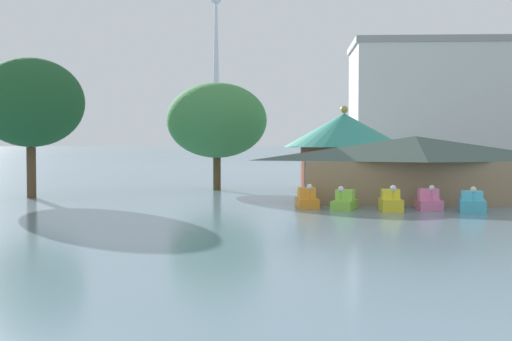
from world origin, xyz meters
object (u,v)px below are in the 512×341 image
pedal_boat_yellow (391,202)px  boathouse (415,168)px  pedal_boat_orange (307,200)px  pedal_boat_lime (345,201)px  pedal_boat_pink (429,201)px  distant_broadcast_tower (216,37)px  shoreline_tree_mid (217,120)px  green_roof_pavilion (344,146)px  shoreline_tree_tall_left (31,103)px  pedal_boat_cyan (472,203)px  background_building_block (465,106)px

pedal_boat_yellow → boathouse: boathouse is taller
pedal_boat_orange → pedal_boat_yellow: (5.37, -1.86, 0.02)m
pedal_boat_lime → pedal_boat_yellow: size_ratio=1.23×
pedal_boat_orange → pedal_boat_yellow: bearing=63.3°
pedal_boat_pink → distant_broadcast_tower: 364.37m
shoreline_tree_mid → distant_broadcast_tower: (-35.27, 336.48, 58.40)m
pedal_boat_pink → green_roof_pavilion: green_roof_pavilion is taller
pedal_boat_lime → pedal_boat_yellow: pedal_boat_yellow is taller
pedal_boat_lime → boathouse: (5.55, 5.25, 2.05)m
pedal_boat_lime → pedal_boat_yellow: 3.06m
pedal_boat_orange → pedal_boat_pink: pedal_boat_orange is taller
green_roof_pavilion → pedal_boat_orange: bearing=-102.3°
pedal_boat_yellow → pedal_boat_pink: 2.86m
shoreline_tree_tall_left → distant_broadcast_tower: size_ratio=0.07×
pedal_boat_cyan → background_building_block: background_building_block is taller
pedal_boat_orange → pedal_boat_yellow: 5.68m
pedal_boat_pink → distant_broadcast_tower: bearing=-171.9°
pedal_boat_orange → green_roof_pavilion: (3.85, 17.70, 3.61)m
pedal_boat_yellow → pedal_boat_cyan: pedal_boat_yellow is taller
pedal_boat_lime → background_building_block: (24.78, 69.03, 9.82)m
pedal_boat_yellow → boathouse: bearing=156.5°
boathouse → shoreline_tree_mid: (-15.96, 13.39, 3.92)m
boathouse → green_roof_pavilion: (-4.17, 13.37, 1.59)m
pedal_boat_yellow → pedal_boat_lime: bearing=-108.4°
pedal_boat_lime → pedal_boat_cyan: 8.10m
green_roof_pavilion → pedal_boat_yellow: bearing=-85.6°
pedal_boat_lime → pedal_boat_pink: 5.54m
distant_broadcast_tower → pedal_boat_lime: bearing=-82.7°
pedal_boat_lime → shoreline_tree_tall_left: bearing=-92.2°
boathouse → pedal_boat_cyan: bearing=-69.3°
pedal_boat_cyan → green_roof_pavilion: 21.24m
pedal_boat_lime → distant_broadcast_tower: 363.79m
green_roof_pavilion → distant_broadcast_tower: (-47.07, 336.51, 60.73)m
pedal_boat_yellow → shoreline_tree_tall_left: shoreline_tree_tall_left is taller
pedal_boat_yellow → distant_broadcast_tower: size_ratio=0.01×
shoreline_tree_tall_left → distant_broadcast_tower: distant_broadcast_tower is taller
boathouse → pedal_boat_pink: bearing=-90.2°
pedal_boat_yellow → background_building_block: background_building_block is taller
distant_broadcast_tower → background_building_block: bearing=-76.2°
shoreline_tree_tall_left → boathouse: bearing=-6.5°
pedal_boat_lime → distant_broadcast_tower: (-45.68, 355.13, 64.37)m
pedal_boat_orange → pedal_boat_yellow: size_ratio=1.15×
pedal_boat_orange → shoreline_tree_mid: (-7.95, 17.73, 5.94)m
pedal_boat_cyan → pedal_boat_yellow: bearing=-82.4°
green_roof_pavilion → distant_broadcast_tower: size_ratio=0.07×
pedal_boat_cyan → green_roof_pavilion: green_roof_pavilion is taller
pedal_boat_lime → pedal_boat_cyan: bearing=98.6°
background_building_block → boathouse: bearing=-106.8°
pedal_boat_lime → background_building_block: background_building_block is taller
pedal_boat_cyan → pedal_boat_orange: bearing=-90.7°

